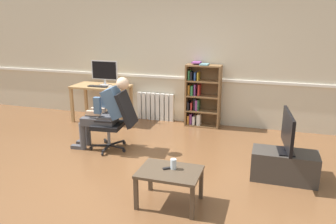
# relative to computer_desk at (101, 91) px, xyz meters

# --- Properties ---
(ground_plane) EXTENTS (18.00, 18.00, 0.00)m
(ground_plane) POSITION_rel_computer_desk_xyz_m (1.71, -2.15, -0.64)
(ground_plane) COLOR brown
(back_wall) EXTENTS (12.00, 0.13, 2.70)m
(back_wall) POSITION_rel_computer_desk_xyz_m (1.71, 0.50, 0.71)
(back_wall) COLOR beige
(back_wall) RESTS_ON ground_plane
(computer_desk) EXTENTS (1.18, 0.63, 0.76)m
(computer_desk) POSITION_rel_computer_desk_xyz_m (0.00, 0.00, 0.00)
(computer_desk) COLOR tan
(computer_desk) RESTS_ON ground_plane
(imac_monitor) EXTENTS (0.58, 0.14, 0.51)m
(imac_monitor) POSITION_rel_computer_desk_xyz_m (0.05, 0.08, 0.40)
(imac_monitor) COLOR silver
(imac_monitor) RESTS_ON computer_desk
(keyboard) EXTENTS (0.41, 0.12, 0.02)m
(keyboard) POSITION_rel_computer_desk_xyz_m (0.00, -0.14, 0.12)
(keyboard) COLOR black
(keyboard) RESTS_ON computer_desk
(computer_mouse) EXTENTS (0.06, 0.10, 0.03)m
(computer_mouse) POSITION_rel_computer_desk_xyz_m (0.28, -0.12, 0.13)
(computer_mouse) COLOR white
(computer_mouse) RESTS_ON computer_desk
(bookshelf) EXTENTS (0.68, 0.29, 1.28)m
(bookshelf) POSITION_rel_computer_desk_xyz_m (2.04, 0.29, -0.05)
(bookshelf) COLOR brown
(bookshelf) RESTS_ON ground_plane
(radiator) EXTENTS (0.79, 0.08, 0.58)m
(radiator) POSITION_rel_computer_desk_xyz_m (1.05, 0.39, -0.35)
(radiator) COLOR white
(radiator) RESTS_ON ground_plane
(office_chair) EXTENTS (0.78, 0.62, 0.98)m
(office_chair) POSITION_rel_computer_desk_xyz_m (1.01, -1.37, -0.12)
(office_chair) COLOR black
(office_chair) RESTS_ON ground_plane
(person_seated) EXTENTS (1.01, 0.42, 1.22)m
(person_seated) POSITION_rel_computer_desk_xyz_m (0.83, -1.39, 0.01)
(person_seated) COLOR #4C4C51
(person_seated) RESTS_ON ground_plane
(tv_stand) EXTENTS (0.85, 0.41, 0.40)m
(tv_stand) POSITION_rel_computer_desk_xyz_m (3.60, -1.66, -0.44)
(tv_stand) COLOR #3D3833
(tv_stand) RESTS_ON ground_plane
(tv_screen) EXTENTS (0.23, 0.78, 0.54)m
(tv_screen) POSITION_rel_computer_desk_xyz_m (3.61, -1.66, 0.04)
(tv_screen) COLOR black
(tv_screen) RESTS_ON tv_stand
(coffee_table) EXTENTS (0.71, 0.52, 0.42)m
(coffee_table) POSITION_rel_computer_desk_xyz_m (2.32, -2.70, -0.28)
(coffee_table) COLOR #4C3D2D
(coffee_table) RESTS_ON ground_plane
(drinking_glass) EXTENTS (0.07, 0.07, 0.12)m
(drinking_glass) POSITION_rel_computer_desk_xyz_m (2.35, -2.65, -0.16)
(drinking_glass) COLOR silver
(drinking_glass) RESTS_ON coffee_table
(spare_remote) EXTENTS (0.14, 0.12, 0.02)m
(spare_remote) POSITION_rel_computer_desk_xyz_m (2.30, -2.66, -0.21)
(spare_remote) COLOR black
(spare_remote) RESTS_ON coffee_table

